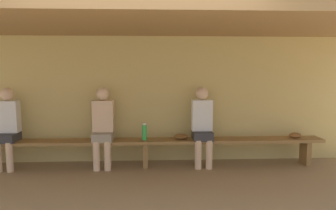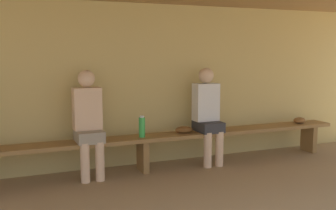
% 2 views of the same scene
% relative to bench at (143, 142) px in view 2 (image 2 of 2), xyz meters
% --- Properties ---
extents(back_wall, '(8.00, 0.20, 2.20)m').
position_rel_bench_xyz_m(back_wall, '(0.00, 0.45, 0.71)').
color(back_wall, tan).
rests_on(back_wall, ground).
extents(bench, '(6.00, 0.36, 0.46)m').
position_rel_bench_xyz_m(bench, '(0.00, 0.00, 0.00)').
color(bench, olive).
rests_on(bench, ground).
extents(player_in_white, '(0.34, 0.42, 1.34)m').
position_rel_bench_xyz_m(player_in_white, '(0.95, 0.00, 0.34)').
color(player_in_white, '#333338').
rests_on(player_in_white, ground).
extents(player_in_blue, '(0.34, 0.42, 1.34)m').
position_rel_bench_xyz_m(player_in_blue, '(-0.70, 0.00, 0.34)').
color(player_in_blue, gray).
rests_on(player_in_blue, ground).
extents(water_bottle_clear, '(0.08, 0.08, 0.28)m').
position_rel_bench_xyz_m(water_bottle_clear, '(-0.02, -0.03, 0.21)').
color(water_bottle_clear, green).
rests_on(water_bottle_clear, bench).
extents(baseball_glove_tan, '(0.26, 0.20, 0.09)m').
position_rel_bench_xyz_m(baseball_glove_tan, '(0.59, 0.01, 0.12)').
color(baseball_glove_tan, brown).
rests_on(baseball_glove_tan, bench).
extents(baseball_glove_worn, '(0.29, 0.27, 0.09)m').
position_rel_bench_xyz_m(baseball_glove_worn, '(2.57, 0.01, 0.12)').
color(baseball_glove_worn, brown).
rests_on(baseball_glove_worn, bench).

